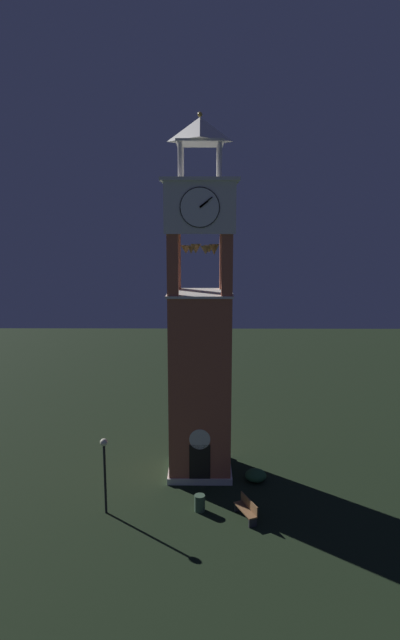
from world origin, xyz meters
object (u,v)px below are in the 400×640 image
clock_tower (200,334)px  park_bench (247,509)px  lamp_post (104,462)px  trash_bin (200,503)px

clock_tower → park_bench: size_ratio=11.57×
clock_tower → park_bench: bearing=-65.4°
clock_tower → lamp_post: size_ratio=5.06×
park_bench → trash_bin: bearing=163.3°
lamp_post → trash_bin: size_ratio=4.70×
lamp_post → trash_bin: bearing=2.8°
clock_tower → lamp_post: 8.12m
park_bench → trash_bin: 2.30m
park_bench → trash_bin: size_ratio=2.06×
clock_tower → park_bench: clock_tower is taller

